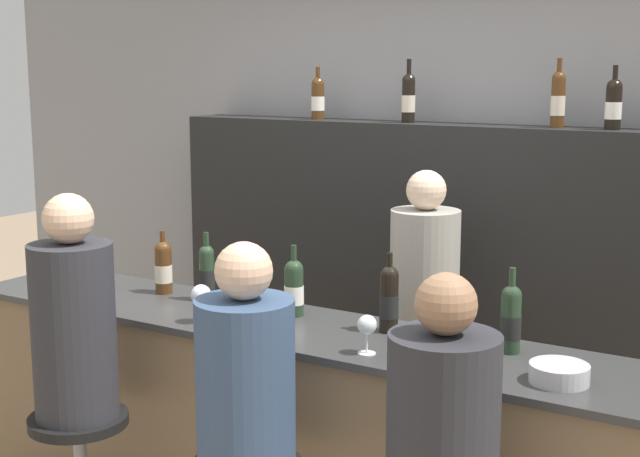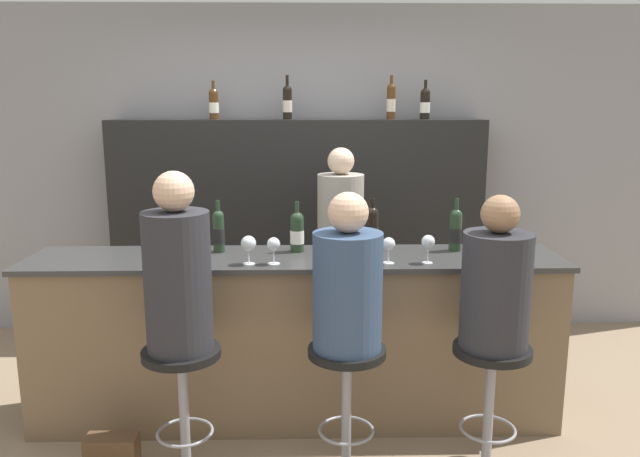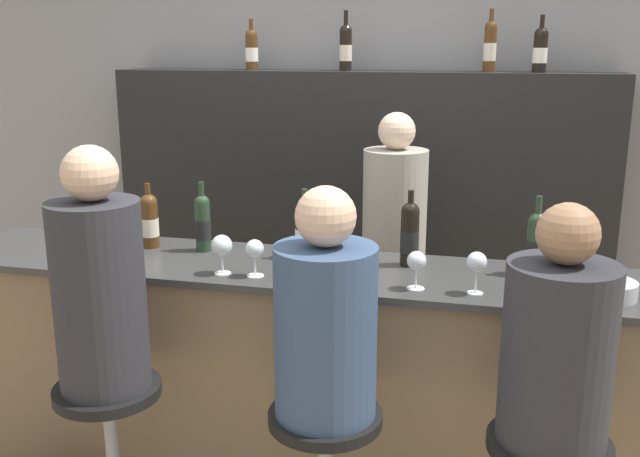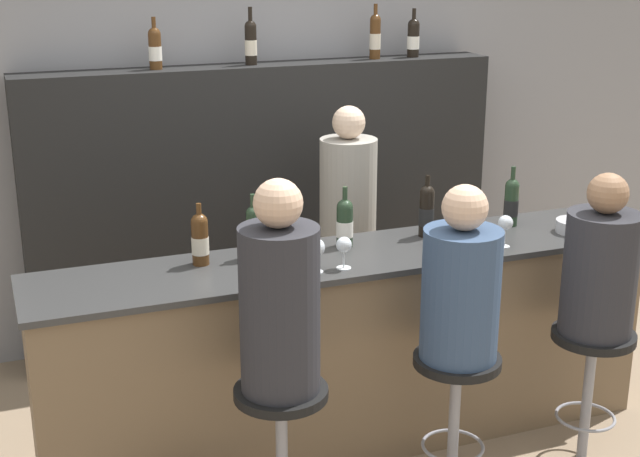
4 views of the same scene
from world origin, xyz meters
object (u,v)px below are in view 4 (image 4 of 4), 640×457
object	(u,v)px
bartender	(348,251)
bar_stool_middle	(456,385)
wine_glass_1	(344,246)
wine_bottle_counter_4	(511,202)
bar_stool_left	(281,419)
wine_glass_2	(466,231)
guest_seated_left	(280,301)
guest_seated_right	(600,267)
wine_bottle_counter_0	(200,239)
bar_stool_right	(591,359)
wine_glass_3	(505,224)
wine_glass_0	(316,248)
guest_seated_middle	(461,286)
wine_bottle_backbar_0	(155,48)
wine_bottle_backbar_2	(375,36)
wine_bottle_backbar_3	(413,37)
wine_bottle_counter_1	(253,231)
wine_bottle_counter_3	(427,210)
wine_bottle_counter_2	(345,222)
metal_bowl	(575,226)
wine_bottle_backbar_1	(251,42)

from	to	relation	value
bartender	bar_stool_middle	bearing A→B (deg)	-91.67
wine_glass_1	wine_bottle_counter_4	bearing A→B (deg)	15.17
bar_stool_left	wine_glass_2	bearing A→B (deg)	20.51
guest_seated_left	guest_seated_right	size ratio (longest dim) A/B	1.15
wine_glass_2	wine_glass_1	bearing A→B (deg)	-180.00
wine_bottle_counter_0	bar_stool_right	xyz separation A→B (m)	(1.69, -0.69, -0.59)
bartender	wine_glass_3	bearing A→B (deg)	-65.52
wine_glass_2	bar_stool_middle	bearing A→B (deg)	-122.03
wine_glass_2	guest_seated_right	bearing A→B (deg)	-40.02
bar_stool_right	guest_seated_right	xyz separation A→B (m)	(0.00, 0.00, 0.46)
wine_bottle_counter_0	wine_glass_0	bearing A→B (deg)	-32.34
wine_glass_3	guest_seated_middle	world-z (taller)	guest_seated_middle
wine_glass_3	guest_seated_middle	bearing A→B (deg)	-139.40
wine_glass_1	wine_bottle_backbar_0	bearing A→B (deg)	108.84
wine_glass_1	bartender	world-z (taller)	bartender
guest_seated_right	bar_stool_left	bearing A→B (deg)	180.00
wine_bottle_backbar_2	guest_seated_right	xyz separation A→B (m)	(0.28, -1.91, -0.87)
wine_bottle_backbar_3	guest_seated_middle	size ratio (longest dim) A/B	0.38
guest_seated_left	wine_bottle_counter_0	bearing A→B (deg)	102.25
wine_glass_1	wine_glass_3	distance (m)	0.84
wine_glass_0	bar_stool_left	world-z (taller)	wine_glass_0
wine_glass_0	bar_stool_middle	xyz separation A→B (m)	(0.51, -0.40, -0.58)
wine_bottle_backbar_2	wine_bottle_counter_1	bearing A→B (deg)	-133.59
bar_stool_middle	bartender	world-z (taller)	bartender
wine_bottle_counter_1	wine_glass_2	xyz separation A→B (m)	(0.96, -0.29, -0.02)
wine_bottle_counter_1	guest_seated_right	distance (m)	1.60
bartender	guest_seated_middle	bearing A→B (deg)	-91.67
wine_bottle_backbar_0	bar_stool_right	size ratio (longest dim) A/B	0.43
bar_stool_left	guest_seated_left	world-z (taller)	guest_seated_left
wine_bottle_backbar_0	wine_glass_2	xyz separation A→B (m)	(1.14, -1.51, -0.75)
wine_bottle_backbar_2	bar_stool_left	bearing A→B (deg)	-123.59
wine_glass_2	wine_glass_3	distance (m)	0.22
wine_bottle_backbar_3	wine_glass_2	bearing A→B (deg)	-106.91
wine_bottle_counter_3	bar_stool_middle	size ratio (longest dim) A/B	0.47
wine_bottle_counter_2	guest_seated_left	size ratio (longest dim) A/B	0.34
bartender	guest_seated_right	bearing A→B (deg)	-62.82
wine_bottle_backbar_3	wine_glass_2	distance (m)	1.75
wine_glass_2	guest_seated_middle	xyz separation A→B (m)	(-0.25, -0.40, -0.10)
wine_bottle_counter_4	wine_bottle_backbar_0	distance (m)	2.12
metal_bowl	guest_seated_left	world-z (taller)	guest_seated_left
wine_bottle_counter_2	wine_bottle_backbar_1	xyz separation A→B (m)	(-0.08, 1.22, 0.75)
wine_bottle_counter_0	wine_glass_3	xyz separation A→B (m)	(1.43, -0.29, -0.01)
wine_bottle_counter_0	bar_stool_right	bearing A→B (deg)	-22.09
wine_bottle_backbar_2	guest_seated_left	size ratio (longest dim) A/B	0.37
metal_bowl	wine_bottle_counter_2	bearing A→B (deg)	169.57
wine_bottle_counter_2	wine_glass_1	world-z (taller)	wine_bottle_counter_2
wine_bottle_counter_0	wine_glass_1	world-z (taller)	wine_bottle_counter_0
wine_bottle_backbar_2	guest_seated_left	xyz separation A→B (m)	(-1.27, -1.91, -0.81)
wine_bottle_backbar_3	bar_stool_middle	world-z (taller)	wine_bottle_backbar_3
wine_bottle_backbar_2	wine_glass_1	world-z (taller)	wine_bottle_backbar_2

